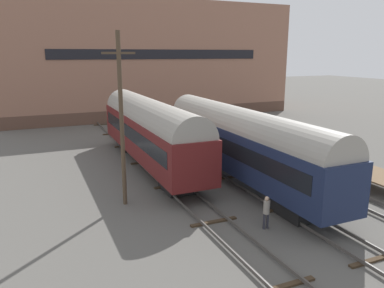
{
  "coord_description": "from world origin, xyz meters",
  "views": [
    {
      "loc": [
        -12.71,
        -18.97,
        8.54
      ],
      "look_at": [
        -2.27,
        5.07,
        2.2
      ],
      "focal_mm": 35.0,
      "sensor_mm": 36.0,
      "label": 1
    }
  ],
  "objects_px": {
    "train_car_maroon": "(149,129)",
    "bench": "(353,161)",
    "train_car_navy": "(240,140)",
    "person_worker": "(266,209)",
    "utility_pole": "(121,119)"
  },
  "relations": [
    {
      "from": "train_car_maroon",
      "to": "bench",
      "type": "height_order",
      "value": "train_car_maroon"
    },
    {
      "from": "bench",
      "to": "train_car_navy",
      "type": "bearing_deg",
      "value": 155.66
    },
    {
      "from": "train_car_maroon",
      "to": "person_worker",
      "type": "relative_size",
      "value": 10.39
    },
    {
      "from": "person_worker",
      "to": "train_car_maroon",
      "type": "bearing_deg",
      "value": 99.33
    },
    {
      "from": "bench",
      "to": "utility_pole",
      "type": "bearing_deg",
      "value": 171.22
    },
    {
      "from": "person_worker",
      "to": "utility_pole",
      "type": "height_order",
      "value": "utility_pole"
    },
    {
      "from": "bench",
      "to": "person_worker",
      "type": "bearing_deg",
      "value": -158.94
    },
    {
      "from": "train_car_navy",
      "to": "train_car_maroon",
      "type": "xyz_separation_m",
      "value": [
        -4.54,
        5.88,
        0.07
      ]
    },
    {
      "from": "train_car_navy",
      "to": "person_worker",
      "type": "distance_m",
      "value": 7.44
    },
    {
      "from": "train_car_maroon",
      "to": "person_worker",
      "type": "distance_m",
      "value": 12.96
    },
    {
      "from": "train_car_navy",
      "to": "utility_pole",
      "type": "height_order",
      "value": "utility_pole"
    },
    {
      "from": "train_car_maroon",
      "to": "utility_pole",
      "type": "height_order",
      "value": "utility_pole"
    },
    {
      "from": "utility_pole",
      "to": "train_car_navy",
      "type": "bearing_deg",
      "value": 5.67
    },
    {
      "from": "train_car_navy",
      "to": "person_worker",
      "type": "height_order",
      "value": "train_car_navy"
    },
    {
      "from": "train_car_navy",
      "to": "train_car_maroon",
      "type": "bearing_deg",
      "value": 127.65
    }
  ]
}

